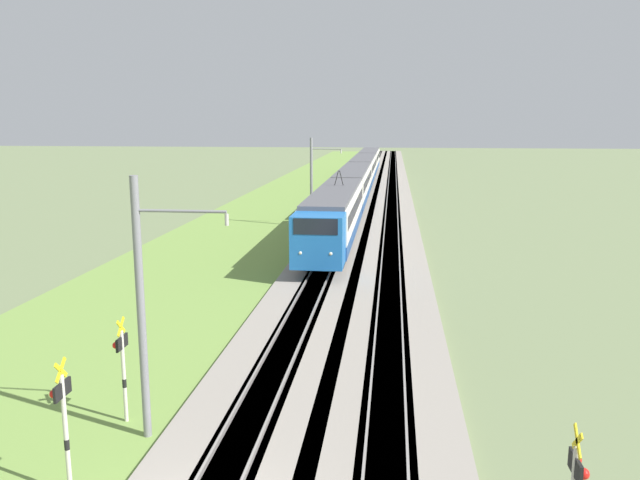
# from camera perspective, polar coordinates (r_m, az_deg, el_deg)

# --- Properties ---
(ballast_main) EXTENTS (240.00, 4.40, 0.30)m
(ballast_main) POSITION_cam_1_polar(r_m,az_deg,el_deg) (61.77, 2.99, 2.89)
(ballast_main) COLOR gray
(ballast_main) RESTS_ON ground
(ballast_adjacent) EXTENTS (240.00, 4.40, 0.30)m
(ballast_adjacent) POSITION_cam_1_polar(r_m,az_deg,el_deg) (61.65, 6.58, 2.82)
(ballast_adjacent) COLOR gray
(ballast_adjacent) RESTS_ON ground
(track_main) EXTENTS (240.00, 1.57, 0.45)m
(track_main) POSITION_cam_1_polar(r_m,az_deg,el_deg) (61.77, 2.99, 2.90)
(track_main) COLOR #4C4238
(track_main) RESTS_ON ground
(track_adjacent) EXTENTS (240.00, 1.57, 0.45)m
(track_adjacent) POSITION_cam_1_polar(r_m,az_deg,el_deg) (61.65, 6.58, 2.82)
(track_adjacent) COLOR #4C4238
(track_adjacent) RESTS_ON ground
(grass_verge) EXTENTS (240.00, 12.81, 0.12)m
(grass_verge) POSITION_cam_1_polar(r_m,az_deg,el_deg) (62.62, -3.46, 2.91)
(grass_verge) COLOR olive
(grass_verge) RESTS_ON ground
(passenger_train) EXTENTS (82.37, 2.90, 5.13)m
(passenger_train) POSITION_cam_1_polar(r_m,az_deg,el_deg) (73.05, 3.60, 5.89)
(passenger_train) COLOR blue
(passenger_train) RESTS_ON ground
(crossing_signal_near) EXTENTS (0.70, 0.23, 3.43)m
(crossing_signal_near) POSITION_cam_1_polar(r_m,az_deg,el_deg) (15.76, -22.38, -14.61)
(crossing_signal_near) COLOR beige
(crossing_signal_near) RESTS_ON ground
(crossing_signal_aux) EXTENTS (0.70, 0.23, 3.22)m
(crossing_signal_aux) POSITION_cam_1_polar(r_m,az_deg,el_deg) (18.85, -17.61, -10.49)
(crossing_signal_aux) COLOR beige
(crossing_signal_aux) RESTS_ON ground
(catenary_mast_near) EXTENTS (0.22, 2.56, 7.29)m
(catenary_mast_near) POSITION_cam_1_polar(r_m,az_deg,el_deg) (17.22, -15.85, -6.01)
(catenary_mast_near) COLOR slate
(catenary_mast_near) RESTS_ON ground
(catenary_mast_mid) EXTENTS (0.22, 2.56, 7.36)m
(catenary_mast_mid) POSITION_cam_1_polar(r_m,az_deg,el_deg) (50.75, -0.72, 5.35)
(catenary_mast_mid) COLOR slate
(catenary_mast_mid) RESTS_ON ground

